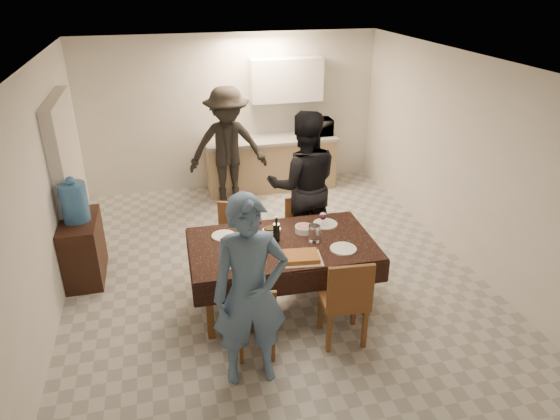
{
  "coord_description": "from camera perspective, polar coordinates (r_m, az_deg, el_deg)",
  "views": [
    {
      "loc": [
        -1.21,
        -5.28,
        3.47
      ],
      "look_at": [
        0.02,
        -0.3,
        1.01
      ],
      "focal_mm": 32.0,
      "sensor_mm": 36.0,
      "label": 1
    }
  ],
  "objects": [
    {
      "name": "person_near",
      "position": [
        4.42,
        -3.42,
        -9.47
      ],
      "size": [
        0.69,
        0.46,
        1.85
      ],
      "primitive_type": "imported",
      "rotation": [
        0.0,
        0.0,
        -0.03
      ],
      "color": "slate",
      "rests_on": "floor"
    },
    {
      "name": "water_jug",
      "position": [
        6.33,
        -22.46,
        0.83
      ],
      "size": [
        0.31,
        0.31,
        0.47
      ],
      "primitive_type": "cylinder",
      "color": "#3F7BBD",
      "rests_on": "console"
    },
    {
      "name": "kitchen_worktop",
      "position": [
        8.57,
        -1.06,
        8.06
      ],
      "size": [
        2.24,
        0.64,
        0.05
      ],
      "primitive_type": "cube",
      "color": "#A4A49F",
      "rests_on": "kitchen_base_cabinet"
    },
    {
      "name": "water_pitcher",
      "position": [
        5.47,
        3.91,
        -2.69
      ],
      "size": [
        0.12,
        0.12,
        0.19
      ],
      "primitive_type": "cylinder",
      "color": "white",
      "rests_on": "dining_table"
    },
    {
      "name": "chair_far_right",
      "position": [
        6.26,
        2.72,
        -2.37
      ],
      "size": [
        0.45,
        0.45,
        0.47
      ],
      "rotation": [
        0.0,
        0.0,
        2.99
      ],
      "color": "brown",
      "rests_on": "floor"
    },
    {
      "name": "wall_left",
      "position": [
        5.85,
        -25.52,
        1.26
      ],
      "size": [
        0.02,
        6.0,
        2.6
      ],
      "primitive_type": "cube",
      "color": "silver",
      "rests_on": "floor"
    },
    {
      "name": "wine_bottle",
      "position": [
        5.43,
        -0.42,
        -2.2
      ],
      "size": [
        0.07,
        0.07,
        0.3
      ],
      "primitive_type": null,
      "color": "black",
      "rests_on": "dining_table"
    },
    {
      "name": "dining_table",
      "position": [
        5.49,
        0.22,
        -4.09
      ],
      "size": [
        2.03,
        1.21,
        0.79
      ],
      "rotation": [
        0.0,
        0.0,
        -0.02
      ],
      "color": "black",
      "rests_on": "floor"
    },
    {
      "name": "plate_far_left",
      "position": [
        5.63,
        -6.47,
        -2.93
      ],
      "size": [
        0.27,
        0.27,
        0.02
      ],
      "primitive_type": "cylinder",
      "color": "white",
      "rests_on": "dining_table"
    },
    {
      "name": "plate_near_left",
      "position": [
        5.11,
        -5.52,
        -6.07
      ],
      "size": [
        0.23,
        0.23,
        0.01
      ],
      "primitive_type": "cylinder",
      "color": "white",
      "rests_on": "dining_table"
    },
    {
      "name": "chair_far_left",
      "position": [
        6.08,
        -5.45,
        -3.18
      ],
      "size": [
        0.53,
        0.55,
        0.49
      ],
      "rotation": [
        0.0,
        0.0,
        2.76
      ],
      "color": "brown",
      "rests_on": "floor"
    },
    {
      "name": "ceiling",
      "position": [
        5.49,
        -1.03,
        16.52
      ],
      "size": [
        5.0,
        6.0,
        0.02
      ],
      "primitive_type": "cube",
      "color": "white",
      "rests_on": "wall_back"
    },
    {
      "name": "mushroom_dish",
      "position": [
        5.69,
        -0.96,
        -2.32
      ],
      "size": [
        0.2,
        0.2,
        0.03
      ],
      "primitive_type": "cylinder",
      "color": "white",
      "rests_on": "dining_table"
    },
    {
      "name": "person_far",
      "position": [
        6.43,
        2.7,
        2.81
      ],
      "size": [
        1.05,
        0.87,
        1.96
      ],
      "primitive_type": "imported",
      "rotation": [
        0.0,
        0.0,
        3.0
      ],
      "color": "black",
      "rests_on": "floor"
    },
    {
      "name": "chair_near_left",
      "position": [
        4.86,
        -2.61,
        -11.87
      ],
      "size": [
        0.43,
        0.44,
        0.45
      ],
      "rotation": [
        0.0,
        0.0,
        -0.15
      ],
      "color": "brown",
      "rests_on": "floor"
    },
    {
      "name": "wine_glass_c",
      "position": [
        5.64,
        -2.5,
        -1.68
      ],
      "size": [
        0.09,
        0.09,
        0.2
      ],
      "primitive_type": null,
      "color": "white",
      "rests_on": "dining_table"
    },
    {
      "name": "stub_partition",
      "position": [
        7.02,
        -22.93,
        3.38
      ],
      "size": [
        0.15,
        1.4,
        2.1
      ],
      "primitive_type": "cube",
      "color": "beige",
      "rests_on": "floor"
    },
    {
      "name": "microwave",
      "position": [
        8.73,
        4.25,
        9.45
      ],
      "size": [
        0.5,
        0.34,
        0.28
      ],
      "primitive_type": "imported",
      "rotation": [
        0.0,
        0.0,
        3.14
      ],
      "color": "white",
      "rests_on": "kitchen_worktop"
    },
    {
      "name": "plate_near_right",
      "position": [
        5.38,
        7.23,
        -4.42
      ],
      "size": [
        0.28,
        0.28,
        0.02
      ],
      "primitive_type": "cylinder",
      "color": "white",
      "rests_on": "dining_table"
    },
    {
      "name": "floor",
      "position": [
        6.43,
        -0.85,
        -7.0
      ],
      "size": [
        5.0,
        6.0,
        0.02
      ],
      "primitive_type": "cube",
      "color": "#B4B3AF",
      "rests_on": "ground"
    },
    {
      "name": "wall_front",
      "position": [
        3.37,
        11.1,
        -14.93
      ],
      "size": [
        5.0,
        0.02,
        2.6
      ],
      "primitive_type": "cube",
      "color": "silver",
      "rests_on": "floor"
    },
    {
      "name": "wine_glass_a",
      "position": [
        5.12,
        -5.09,
        -4.94
      ],
      "size": [
        0.08,
        0.08,
        0.18
      ],
      "primitive_type": null,
      "color": "white",
      "rests_on": "dining_table"
    },
    {
      "name": "upper_cabinet",
      "position": [
        8.53,
        0.7,
        14.67
      ],
      "size": [
        1.2,
        0.34,
        0.7
      ],
      "primitive_type": "cube",
      "color": "white",
      "rests_on": "wall_back"
    },
    {
      "name": "console",
      "position": [
        6.6,
        -21.55,
        -4.12
      ],
      "size": [
        0.43,
        0.85,
        0.79
      ],
      "primitive_type": "cube",
      "color": "black",
      "rests_on": "floor"
    },
    {
      "name": "salad_bowl",
      "position": [
        5.67,
        2.72,
        -2.19
      ],
      "size": [
        0.2,
        0.2,
        0.08
      ],
      "primitive_type": "cylinder",
      "color": "white",
      "rests_on": "dining_table"
    },
    {
      "name": "savoury_tart",
      "position": [
        5.16,
        2.34,
        -5.36
      ],
      "size": [
        0.48,
        0.38,
        0.06
      ],
      "primitive_type": "cube",
      "rotation": [
        0.0,
        0.0,
        -0.13
      ],
      "color": "#B06C33",
      "rests_on": "dining_table"
    },
    {
      "name": "wall_right",
      "position": [
        6.81,
        20.12,
        5.46
      ],
      "size": [
        0.02,
        6.0,
        2.6
      ],
      "primitive_type": "cube",
      "color": "silver",
      "rests_on": "floor"
    },
    {
      "name": "kitchen_base_cabinet",
      "position": [
        8.71,
        -1.04,
        5.2
      ],
      "size": [
        2.2,
        0.6,
        0.86
      ],
      "primitive_type": "cube",
      "color": "#9F875F",
      "rests_on": "floor"
    },
    {
      "name": "wall_back",
      "position": [
        8.65,
        -5.52,
        10.98
      ],
      "size": [
        5.0,
        0.02,
        2.6
      ],
      "primitive_type": "cube",
      "color": "silver",
      "rests_on": "floor"
    },
    {
      "name": "chair_near_right",
      "position": [
        5.0,
        7.7,
        -9.47
      ],
      "size": [
        0.49,
        0.49,
        0.54
      ],
      "rotation": [
        0.0,
        0.0,
        -0.08
      ],
      "color": "brown",
      "rests_on": "floor"
    },
    {
      "name": "wine_glass_b",
      "position": [
        5.78,
        4.91,
        -1.09
      ],
      "size": [
        0.09,
        0.09,
        0.19
      ],
      "primitive_type": null,
      "color": "white",
      "rests_on": "dining_table"
    },
    {
      "name": "person_kitchen",
      "position": [
        7.99,
        -5.98,
        7.15
      ],
      "size": [
        1.24,
        0.71,
        1.92
      ],
      "primitive_type": "imported",
      "color": "black",
      "rests_on": "floor"
    },
    {
      "name": "plate_far_right",
      "position": [
        5.87,
        5.19,
        -1.59
      ],
      "size": [
        0.28,
        0.28,
        0.02
      ],
      "primitive_type": "cylinder",
      "color": "white",
      "rests_on": "dining_table"
    }
  ]
}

